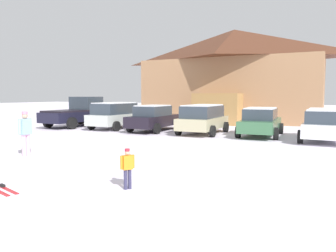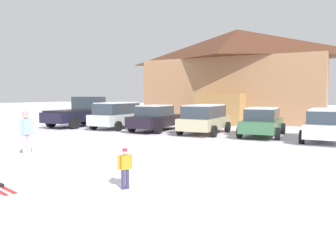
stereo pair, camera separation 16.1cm
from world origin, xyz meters
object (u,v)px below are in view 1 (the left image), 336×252
(ski_lodge, at_px, (233,75))
(parked_green_coupe, at_px, (261,122))
(skier_child_in_orange_jacket, at_px, (127,166))
(parked_black_sedan, at_px, (154,118))
(parked_beige_suv, at_px, (203,118))
(parked_white_suv, at_px, (324,124))
(skier_adult_in_blue_parka, at_px, (25,131))
(pickup_truck, at_px, (79,113))
(parked_silver_wagon, at_px, (115,115))

(ski_lodge, bearing_deg, parked_green_coupe, -66.24)
(parked_green_coupe, relative_size, skier_child_in_orange_jacket, 4.71)
(parked_black_sedan, bearing_deg, parked_beige_suv, 0.31)
(parked_black_sedan, distance_m, parked_white_suv, 9.71)
(parked_white_suv, height_order, skier_child_in_orange_jacket, parked_white_suv)
(skier_adult_in_blue_parka, height_order, skier_child_in_orange_jacket, skier_adult_in_blue_parka)
(parked_green_coupe, relative_size, pickup_truck, 0.87)
(parked_silver_wagon, height_order, pickup_truck, pickup_truck)
(pickup_truck, height_order, skier_adult_in_blue_parka, pickup_truck)
(parked_black_sedan, relative_size, parked_beige_suv, 1.05)
(parked_black_sedan, height_order, skier_child_in_orange_jacket, parked_black_sedan)
(parked_white_suv, relative_size, pickup_truck, 0.87)
(parked_silver_wagon, height_order, skier_child_in_orange_jacket, parked_silver_wagon)
(parked_black_sedan, height_order, skier_adult_in_blue_parka, skier_adult_in_blue_parka)
(parked_black_sedan, xyz_separation_m, parked_white_suv, (9.71, -0.11, 0.04))
(parked_black_sedan, relative_size, pickup_truck, 0.84)
(parked_beige_suv, relative_size, parked_green_coupe, 0.92)
(parked_green_coupe, distance_m, skier_child_in_orange_jacket, 11.99)
(parked_beige_suv, distance_m, parked_white_suv, 6.42)
(parked_beige_suv, relative_size, parked_white_suv, 0.92)
(parked_green_coupe, xyz_separation_m, skier_child_in_orange_jacket, (-0.71, -11.97, -0.25))
(parked_green_coupe, distance_m, pickup_truck, 13.04)
(parked_black_sedan, relative_size, parked_green_coupe, 0.97)
(pickup_truck, xyz_separation_m, skier_adult_in_blue_parka, (6.55, -9.96, -0.05))
(parked_white_suv, distance_m, pickup_truck, 16.22)
(ski_lodge, height_order, skier_adult_in_blue_parka, ski_lodge)
(parked_white_suv, relative_size, skier_adult_in_blue_parka, 2.78)
(parked_silver_wagon, xyz_separation_m, skier_child_in_orange_jacket, (8.84, -11.50, -0.39))
(parked_black_sedan, distance_m, parked_beige_suv, 3.29)
(parked_beige_suv, height_order, parked_green_coupe, parked_beige_suv)
(parked_black_sedan, xyz_separation_m, parked_beige_suv, (3.29, 0.02, 0.09))
(parked_silver_wagon, xyz_separation_m, pickup_truck, (-3.49, 0.28, 0.04))
(skier_adult_in_blue_parka, bearing_deg, parked_green_coupe, 57.38)
(ski_lodge, relative_size, parked_black_sedan, 3.45)
(ski_lodge, xyz_separation_m, pickup_truck, (-8.41, -10.69, -3.09))
(parked_green_coupe, height_order, skier_child_in_orange_jacket, parked_green_coupe)
(parked_white_suv, xyz_separation_m, pickup_truck, (-16.22, 0.39, 0.12))
(parked_black_sedan, height_order, parked_green_coupe, parked_black_sedan)
(ski_lodge, xyz_separation_m, parked_white_suv, (7.81, -11.09, -3.21))
(ski_lodge, relative_size, parked_white_suv, 3.35)
(parked_green_coupe, bearing_deg, parked_silver_wagon, -177.22)
(parked_black_sedan, bearing_deg, parked_green_coupe, 4.14)
(ski_lodge, bearing_deg, parked_white_suv, -54.85)
(parked_beige_suv, xyz_separation_m, parked_green_coupe, (3.24, 0.45, -0.11))
(parked_black_sedan, bearing_deg, parked_white_suv, -0.62)
(parked_white_suv, bearing_deg, parked_beige_suv, 178.90)
(skier_adult_in_blue_parka, bearing_deg, parked_silver_wagon, 107.54)
(parked_silver_wagon, bearing_deg, parked_white_suv, -0.51)
(parked_beige_suv, relative_size, pickup_truck, 0.80)
(parked_green_coupe, bearing_deg, parked_white_suv, -10.30)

